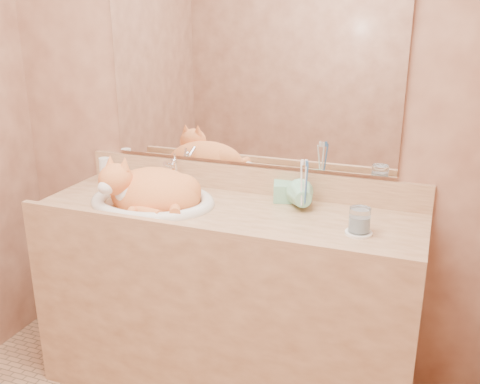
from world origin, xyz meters
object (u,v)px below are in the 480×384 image
at_px(cat, 149,189).
at_px(toothbrush_cup, 303,201).
at_px(soap_dispenser, 283,184).
at_px(water_glass, 360,220).
at_px(sink_basin, 152,184).
at_px(vanity_counter, 226,302).

distance_m(cat, toothbrush_cup, 0.65).
bearing_deg(cat, soap_dispenser, 21.92).
bearing_deg(water_glass, sink_basin, 177.99).
relative_size(sink_basin, cat, 1.31).
bearing_deg(soap_dispenser, sink_basin, -176.88).
height_order(sink_basin, soap_dispenser, soap_dispenser).
height_order(sink_basin, water_glass, sink_basin).
bearing_deg(cat, vanity_counter, 7.49).
bearing_deg(sink_basin, cat, -112.64).
relative_size(vanity_counter, toothbrush_cup, 13.67).
distance_m(vanity_counter, toothbrush_cup, 0.58).
bearing_deg(sink_basin, vanity_counter, 9.13).
distance_m(toothbrush_cup, water_glass, 0.28).
relative_size(cat, soap_dispenser, 2.29).
relative_size(soap_dispenser, water_glass, 1.93).
height_order(soap_dispenser, water_glass, soap_dispenser).
height_order(toothbrush_cup, water_glass, toothbrush_cup).
bearing_deg(toothbrush_cup, water_glass, -28.69).
bearing_deg(cat, water_glass, 0.79).
xyz_separation_m(sink_basin, soap_dispenser, (0.53, 0.18, 0.01)).
distance_m(cat, water_glass, 0.89).
height_order(vanity_counter, soap_dispenser, soap_dispenser).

